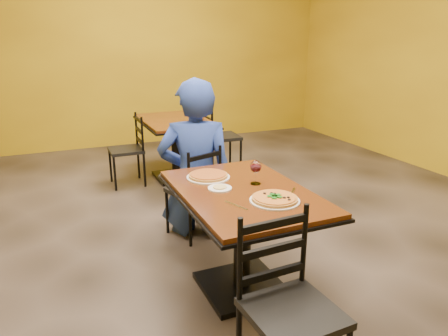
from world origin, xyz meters
name	(u,v)px	position (x,y,z in m)	size (l,w,h in m)	color
floor	(215,256)	(0.00, 0.00, 0.00)	(7.00, 8.00, 0.01)	black
wall_back	(118,51)	(0.00, 4.00, 1.50)	(7.00, 0.01, 3.00)	gold
table_main	(243,217)	(0.00, -0.50, 0.56)	(0.83, 1.23, 0.75)	#55200D
table_second	(176,135)	(0.30, 2.03, 0.55)	(0.80, 1.18, 0.75)	#55200D
chair_main_near	(293,314)	(-0.17, -1.41, 0.46)	(0.41, 0.41, 0.92)	black
chair_main_far	(193,191)	(-0.02, 0.45, 0.42)	(0.38, 0.38, 0.83)	black
chair_second_left	(126,151)	(-0.32, 2.03, 0.42)	(0.38, 0.38, 0.84)	black
chair_second_right	(222,137)	(0.92, 2.03, 0.47)	(0.42, 0.42, 0.94)	black
diner	(196,158)	(0.03, 0.52, 0.70)	(0.67, 0.44, 1.40)	navy
plate_main	(275,201)	(0.09, -0.76, 0.76)	(0.31, 0.31, 0.01)	white
pizza_main	(275,198)	(0.09, -0.76, 0.77)	(0.28, 0.28, 0.02)	maroon
plate_far	(208,177)	(-0.12, -0.18, 0.76)	(0.31, 0.31, 0.01)	white
pizza_far	(208,175)	(-0.12, -0.18, 0.77)	(0.28, 0.28, 0.02)	#B36822
side_plate	(220,188)	(-0.13, -0.42, 0.76)	(0.16, 0.16, 0.01)	white
dip	(220,187)	(-0.13, -0.42, 0.76)	(0.09, 0.09, 0.01)	tan
wine_glass	(256,171)	(0.13, -0.43, 0.84)	(0.08, 0.08, 0.18)	white
fork	(236,205)	(-0.16, -0.72, 0.75)	(0.01, 0.19, 0.00)	silver
knife	(292,193)	(0.26, -0.68, 0.75)	(0.01, 0.21, 0.00)	silver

